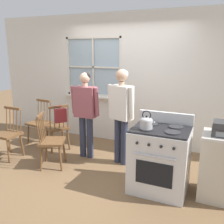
# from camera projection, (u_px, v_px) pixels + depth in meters

# --- Properties ---
(ground_plane) EXTENTS (16.00, 16.00, 0.00)m
(ground_plane) POSITION_uv_depth(u_px,v_px,m) (98.00, 168.00, 4.25)
(ground_plane) COLOR brown
(wall_back) EXTENTS (6.40, 0.16, 2.70)m
(wall_back) POSITION_uv_depth(u_px,v_px,m) (130.00, 81.00, 5.15)
(wall_back) COLOR silver
(wall_back) RESTS_ON ground_plane
(chair_by_window) EXTENTS (0.57, 0.57, 0.93)m
(chair_by_window) POSITION_uv_depth(u_px,v_px,m) (57.00, 128.00, 4.97)
(chair_by_window) COLOR brown
(chair_by_window) RESTS_ON ground_plane
(chair_near_wall) EXTENTS (0.54, 0.55, 0.93)m
(chair_near_wall) POSITION_uv_depth(u_px,v_px,m) (51.00, 142.00, 4.23)
(chair_near_wall) COLOR brown
(chair_near_wall) RESTS_ON ground_plane
(chair_center_cluster) EXTENTS (0.47, 0.45, 0.93)m
(chair_center_cluster) POSITION_uv_depth(u_px,v_px,m) (40.00, 123.00, 5.30)
(chair_center_cluster) COLOR brown
(chair_center_cluster) RESTS_ON ground_plane
(chair_near_stove) EXTENTS (0.44, 0.42, 0.93)m
(chair_near_stove) POSITION_uv_depth(u_px,v_px,m) (8.00, 134.00, 4.61)
(chair_near_stove) COLOR brown
(chair_near_stove) RESTS_ON ground_plane
(person_elderly_left) EXTENTS (0.54, 0.21, 1.58)m
(person_elderly_left) POSITION_uv_depth(u_px,v_px,m) (86.00, 108.00, 4.49)
(person_elderly_left) COLOR #2D3347
(person_elderly_left) RESTS_ON ground_plane
(person_teen_center) EXTENTS (0.54, 0.32, 1.66)m
(person_teen_center) POSITION_uv_depth(u_px,v_px,m) (121.00, 108.00, 4.22)
(person_teen_center) COLOR #2D3347
(person_teen_center) RESTS_ON ground_plane
(stove) EXTENTS (0.79, 0.68, 1.08)m
(stove) POSITION_uv_depth(u_px,v_px,m) (160.00, 159.00, 3.51)
(stove) COLOR silver
(stove) RESTS_ON ground_plane
(kettle) EXTENTS (0.21, 0.17, 0.25)m
(kettle) POSITION_uv_depth(u_px,v_px,m) (146.00, 122.00, 3.33)
(kettle) COLOR #B7B7BC
(kettle) RESTS_ON stove
(potted_plant) EXTENTS (0.13, 0.13, 0.25)m
(potted_plant) POSITION_uv_depth(u_px,v_px,m) (85.00, 92.00, 5.54)
(potted_plant) COLOR #42474C
(potted_plant) RESTS_ON wall_back
(handbag) EXTENTS (0.25, 0.25, 0.31)m
(handbag) POSITION_uv_depth(u_px,v_px,m) (60.00, 115.00, 4.70)
(handbag) COLOR maroon
(handbag) RESTS_ON chair_by_window
(side_counter) EXTENTS (0.55, 0.50, 0.90)m
(side_counter) POSITION_uv_depth(u_px,v_px,m) (222.00, 167.00, 3.32)
(side_counter) COLOR beige
(side_counter) RESTS_ON ground_plane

